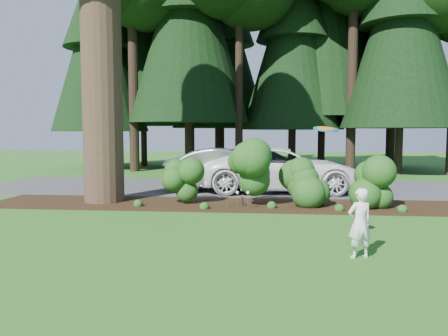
% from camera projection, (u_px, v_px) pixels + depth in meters
% --- Properties ---
extents(ground, '(80.00, 80.00, 0.00)m').
position_uv_depth(ground, '(243.00, 229.00, 10.05)').
color(ground, '#26601B').
rests_on(ground, ground).
extents(mulch_bed, '(16.00, 2.50, 0.05)m').
position_uv_depth(mulch_bed, '(249.00, 205.00, 13.28)').
color(mulch_bed, black).
rests_on(mulch_bed, ground).
extents(driveway, '(22.00, 6.00, 0.03)m').
position_uv_depth(driveway, '(253.00, 188.00, 17.49)').
color(driveway, '#38383A').
rests_on(driveway, ground).
extents(shrub_row, '(6.53, 1.60, 1.61)m').
position_uv_depth(shrub_row, '(275.00, 180.00, 13.02)').
color(shrub_row, '#254A16').
rests_on(shrub_row, ground).
extents(lily_cluster, '(0.69, 0.09, 0.57)m').
position_uv_depth(lily_cluster, '(237.00, 193.00, 12.42)').
color(lily_cluster, '#254A16').
rests_on(lily_cluster, ground).
extents(tree_wall, '(25.66, 12.15, 17.09)m').
position_uv_depth(tree_wall, '(263.00, 7.00, 25.49)').
color(tree_wall, black).
rests_on(tree_wall, ground).
extents(car_silver_wagon, '(5.05, 2.47, 1.59)m').
position_uv_depth(car_silver_wagon, '(228.00, 170.00, 16.42)').
color(car_silver_wagon, silver).
rests_on(car_silver_wagon, driveway).
extents(car_white_suv, '(6.00, 2.95, 1.64)m').
position_uv_depth(car_white_suv, '(283.00, 170.00, 16.16)').
color(car_white_suv, white).
rests_on(car_white_suv, driveway).
extents(car_dark_suv, '(5.44, 2.71, 1.52)m').
position_uv_depth(car_dark_suv, '(262.00, 164.00, 19.68)').
color(car_dark_suv, black).
rests_on(car_dark_suv, driveway).
extents(child, '(0.53, 0.44, 1.26)m').
position_uv_depth(child, '(360.00, 223.00, 7.72)').
color(child, white).
rests_on(child, ground).
extents(frisbee, '(0.46, 0.45, 0.13)m').
position_uv_depth(frisbee, '(326.00, 129.00, 7.88)').
color(frisbee, '#16687C').
rests_on(frisbee, ground).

